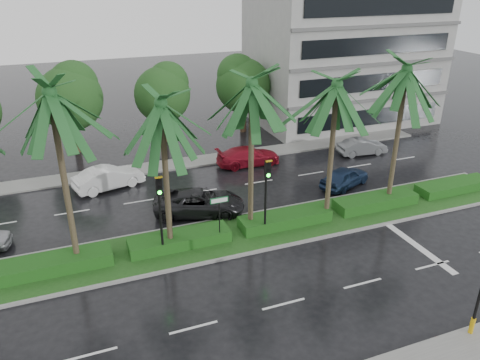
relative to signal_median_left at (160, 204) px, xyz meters
name	(u,v)px	position (x,y,z in m)	size (l,w,h in m)	color
ground	(241,246)	(4.00, -0.30, -3.00)	(120.00, 120.00, 0.00)	black
far_sidewalk	(182,163)	(4.00, 11.70, -2.94)	(40.00, 2.00, 0.12)	slate
median	(235,235)	(4.00, 0.70, -2.92)	(36.00, 4.00, 0.15)	gray
hedge	(234,229)	(4.00, 0.70, -2.55)	(35.20, 1.40, 0.60)	#194212
lane_markings	(297,238)	(7.04, -0.73, -2.99)	(34.00, 13.06, 0.01)	silver
palm_row	(208,101)	(2.75, 0.72, 4.53)	(26.30, 4.20, 9.32)	#3E3224
signal_median_left	(160,204)	(0.00, 0.00, 0.00)	(0.34, 0.42, 4.36)	black
signal_median_right	(267,187)	(5.50, 0.00, 0.00)	(0.34, 0.42, 4.36)	black
street_sign	(219,209)	(3.00, 0.18, -0.87)	(0.95, 0.09, 2.60)	black
bg_trees	(169,88)	(4.61, 17.29, 1.42)	(32.80, 5.01, 7.24)	#3D2C1C
building	(343,55)	(21.00, 17.70, 3.00)	(16.00, 10.00, 12.00)	gray
car_white	(109,178)	(-1.50, 9.37, -2.26)	(4.49, 1.57, 1.48)	silver
car_darkgrey	(199,202)	(3.00, 3.88, -2.27)	(5.25, 2.42, 1.46)	black
car_red	(248,156)	(8.50, 9.84, -2.32)	(4.66, 1.90, 1.35)	maroon
car_blue	(345,177)	(13.00, 4.08, -2.33)	(3.89, 1.57, 1.33)	#172846
car_grey	(362,147)	(17.50, 8.63, -2.37)	(3.81, 1.33, 1.25)	slate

